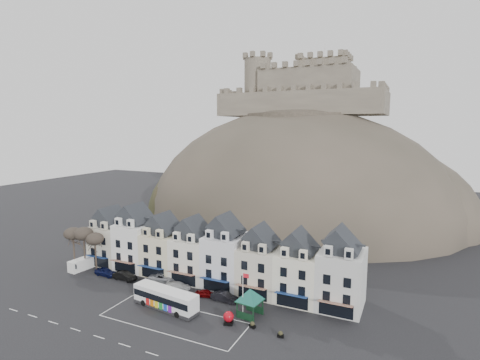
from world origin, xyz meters
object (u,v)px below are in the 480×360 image
(flagpole, at_px, (243,292))
(car_maroon, at_px, (206,293))
(car_navy, at_px, (106,272))
(car_white, at_px, (179,286))
(bus, at_px, (166,298))
(car_charcoal, at_px, (224,297))
(car_silver, at_px, (163,278))
(white_van, at_px, (81,264))
(bus_shelter, at_px, (250,295))
(car_black, at_px, (125,276))
(red_buoy, at_px, (229,318))

(flagpole, height_order, car_maroon, flagpole)
(car_navy, relative_size, car_white, 1.06)
(flagpole, xyz_separation_m, car_navy, (-30.78, 3.36, -3.36))
(bus, bearing_deg, car_charcoal, 47.69)
(car_navy, height_order, car_charcoal, car_navy)
(bus, distance_m, car_maroon, 7.39)
(flagpole, xyz_separation_m, car_charcoal, (-5.06, 3.62, -3.39))
(car_silver, bearing_deg, white_van, 85.71)
(bus_shelter, xyz_separation_m, car_black, (-26.71, 2.47, -2.62))
(car_black, xyz_separation_m, car_maroon, (17.40, 0.35, -0.17))
(bus_shelter, height_order, white_van, bus_shelter)
(car_charcoal, bearing_deg, car_maroon, 89.87)
(flagpole, relative_size, car_silver, 1.37)
(car_black, bearing_deg, car_charcoal, -88.57)
(car_navy, bearing_deg, car_charcoal, -87.99)
(car_white, height_order, car_maroon, car_white)
(bus_shelter, height_order, car_maroon, bus_shelter)
(car_silver, relative_size, car_white, 1.23)
(car_maroon, bearing_deg, car_navy, 77.16)
(red_buoy, bearing_deg, car_black, 166.64)
(car_navy, xyz_separation_m, car_charcoal, (25.72, 0.26, -0.02))
(bus_shelter, height_order, car_navy, bus_shelter)
(car_silver, bearing_deg, car_charcoal, -110.23)
(red_buoy, xyz_separation_m, car_silver, (-17.82, 8.39, -0.22))
(flagpole, height_order, car_silver, flagpole)
(white_van, bearing_deg, car_maroon, 5.86)
(bus, relative_size, car_white, 2.73)
(flagpole, xyz_separation_m, car_maroon, (-8.60, 3.71, -3.52))
(car_charcoal, bearing_deg, white_van, 91.37)
(red_buoy, bearing_deg, bus, -179.79)
(bus, xyz_separation_m, flagpole, (12.31, 2.57, 2.34))
(white_van, distance_m, car_charcoal, 32.50)
(car_white, bearing_deg, car_black, 83.96)
(car_silver, bearing_deg, car_maroon, -112.74)
(car_white, xyz_separation_m, car_charcoal, (9.55, -0.70, 0.13))
(car_navy, xyz_separation_m, car_white, (16.17, 0.96, -0.15))
(car_charcoal, bearing_deg, bus_shelter, -113.91)
(bus_shelter, relative_size, car_charcoal, 1.50)
(car_black, xyz_separation_m, car_white, (11.39, 0.96, -0.16))
(bus, height_order, car_charcoal, bus)
(car_black, bearing_deg, flagpole, -96.64)
(car_navy, bearing_deg, white_van, 89.05)
(white_van, relative_size, car_silver, 0.94)
(white_van, height_order, car_navy, white_van)
(car_charcoal, bearing_deg, car_navy, 91.99)
(white_van, bearing_deg, bus_shelter, 1.60)
(bus_shelter, relative_size, car_black, 1.44)
(flagpole, distance_m, car_maroon, 10.01)
(flagpole, xyz_separation_m, white_van, (-37.56, 3.64, -3.04))
(car_navy, bearing_deg, car_maroon, -87.65)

